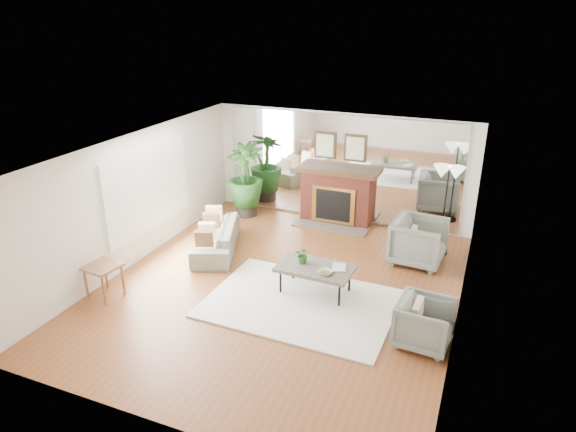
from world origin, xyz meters
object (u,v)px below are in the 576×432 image
at_px(coffee_table, 315,269).
at_px(side_table, 103,271).
at_px(sofa, 216,238).
at_px(fireplace, 336,195).
at_px(floor_lamp, 448,180).
at_px(armchair_back, 419,241).
at_px(armchair_front, 425,323).
at_px(potted_ficus, 245,178).

height_order(coffee_table, side_table, side_table).
bearing_deg(side_table, sofa, 69.83).
relative_size(fireplace, coffee_table, 1.56).
bearing_deg(coffee_table, floor_lamp, 53.52).
height_order(armchair_back, floor_lamp, floor_lamp).
height_order(armchair_front, side_table, armchair_front).
xyz_separation_m(armchair_front, side_table, (-5.25, -0.70, 0.14)).
bearing_deg(coffee_table, fireplace, 101.21).
distance_m(sofa, armchair_back, 4.02).
bearing_deg(floor_lamp, coffee_table, -126.48).
height_order(armchair_front, floor_lamp, floor_lamp).
bearing_deg(potted_ficus, sofa, -81.30).
relative_size(armchair_front, side_table, 1.32).
height_order(armchair_back, armchair_front, armchair_back).
bearing_deg(side_table, fireplace, 60.42).
height_order(sofa, potted_ficus, potted_ficus).
relative_size(fireplace, side_table, 3.41).
distance_m(armchair_back, floor_lamp, 1.32).
bearing_deg(armchair_front, potted_ficus, 57.60).
height_order(fireplace, side_table, fireplace).
distance_m(armchair_back, side_table, 5.79).
bearing_deg(sofa, armchair_back, 83.29).
height_order(coffee_table, floor_lamp, floor_lamp).
distance_m(fireplace, floor_lamp, 2.71).
relative_size(coffee_table, armchair_back, 1.34).
xyz_separation_m(fireplace, armchair_back, (2.09, -1.34, -0.21)).
bearing_deg(side_table, floor_lamp, 37.63).
xyz_separation_m(coffee_table, side_table, (-3.28, -1.48, 0.03)).
relative_size(armchair_back, potted_ficus, 0.56).
xyz_separation_m(fireplace, potted_ficus, (-2.10, -0.38, 0.28)).
relative_size(sofa, armchair_front, 2.44).
bearing_deg(fireplace, coffee_table, -78.79).
distance_m(fireplace, sofa, 2.99).
relative_size(sofa, potted_ficus, 1.10).
distance_m(side_table, floor_lamp, 6.52).
xyz_separation_m(fireplace, sofa, (-1.80, -2.35, -0.38)).
bearing_deg(armchair_back, coffee_table, 146.36).
bearing_deg(coffee_table, armchair_front, -21.67).
bearing_deg(armchair_front, fireplace, 38.19).
xyz_separation_m(sofa, floor_lamp, (4.24, 1.61, 1.28)).
distance_m(coffee_table, potted_ficus, 3.95).
xyz_separation_m(coffee_table, armchair_front, (1.97, -0.78, -0.11)).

